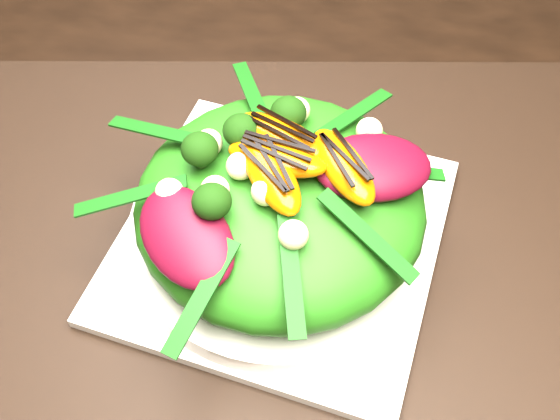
% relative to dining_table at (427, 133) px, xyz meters
% --- Properties ---
extents(floor, '(4.00, 4.00, 0.01)m').
position_rel_dining_table_xyz_m(floor, '(0.00, 0.00, -0.73)').
color(floor, brown).
rests_on(floor, ground).
extents(dining_table, '(1.60, 0.90, 0.75)m').
position_rel_dining_table_xyz_m(dining_table, '(0.00, 0.00, 0.00)').
color(dining_table, black).
rests_on(dining_table, floor).
extents(placemat, '(0.62, 0.51, 0.00)m').
position_rel_dining_table_xyz_m(placemat, '(-0.11, -0.16, 0.02)').
color(placemat, black).
rests_on(placemat, dining_table).
extents(plate_base, '(0.27, 0.27, 0.01)m').
position_rel_dining_table_xyz_m(plate_base, '(-0.11, -0.16, 0.03)').
color(plate_base, silver).
rests_on(plate_base, placemat).
extents(salad_bowl, '(0.23, 0.23, 0.02)m').
position_rel_dining_table_xyz_m(salad_bowl, '(-0.11, -0.16, 0.04)').
color(salad_bowl, silver).
rests_on(salad_bowl, plate_base).
extents(lettuce_mound, '(0.22, 0.22, 0.07)m').
position_rel_dining_table_xyz_m(lettuce_mound, '(-0.11, -0.16, 0.07)').
color(lettuce_mound, '#276D14').
rests_on(lettuce_mound, salad_bowl).
extents(radicchio_leaf, '(0.10, 0.08, 0.02)m').
position_rel_dining_table_xyz_m(radicchio_leaf, '(-0.05, -0.15, 0.11)').
color(radicchio_leaf, '#480716').
rests_on(radicchio_leaf, lettuce_mound).
extents(orange_segment, '(0.07, 0.04, 0.02)m').
position_rel_dining_table_xyz_m(orange_segment, '(-0.11, -0.14, 0.12)').
color(orange_segment, '#D05903').
rests_on(orange_segment, lettuce_mound).
extents(broccoli_floret, '(0.04, 0.04, 0.04)m').
position_rel_dining_table_xyz_m(broccoli_floret, '(-0.18, -0.13, 0.12)').
color(broccoli_floret, black).
rests_on(broccoli_floret, lettuce_mound).
extents(macadamia_nut, '(0.02, 0.02, 0.02)m').
position_rel_dining_table_xyz_m(macadamia_nut, '(-0.09, -0.21, 0.11)').
color(macadamia_nut, tan).
rests_on(macadamia_nut, lettuce_mound).
extents(balsamic_drizzle, '(0.04, 0.01, 0.00)m').
position_rel_dining_table_xyz_m(balsamic_drizzle, '(-0.11, -0.14, 0.13)').
color(balsamic_drizzle, black).
rests_on(balsamic_drizzle, orange_segment).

